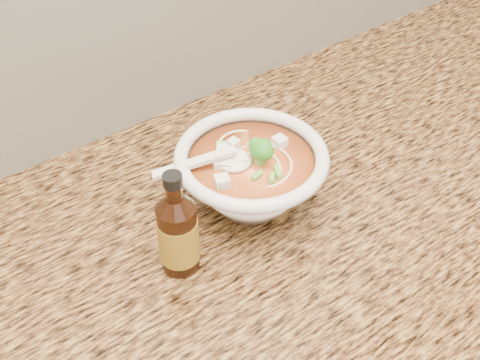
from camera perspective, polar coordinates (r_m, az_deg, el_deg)
counter_slab at (r=0.85m, az=-6.90°, el=-8.92°), size 4.00×0.68×0.04m
soup_bowl at (r=0.88m, az=1.05°, el=0.28°), size 0.24×0.22×0.12m
hot_sauce_bottle at (r=0.79m, az=-5.90°, el=-5.06°), size 0.07×0.07×0.16m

